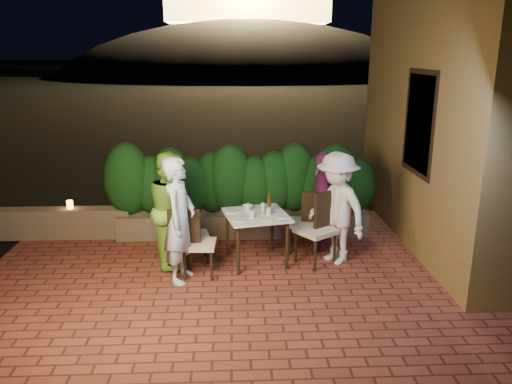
{
  "coord_description": "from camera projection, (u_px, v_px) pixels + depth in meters",
  "views": [
    {
      "loc": [
        0.05,
        -5.73,
        3.01
      ],
      "look_at": [
        0.37,
        1.23,
        1.05
      ],
      "focal_mm": 35.0,
      "sensor_mm": 36.0,
      "label": 1
    }
  ],
  "objects": [
    {
      "name": "window_frame",
      "position": [
        420.0,
        123.0,
        7.35
      ],
      "size": [
        0.06,
        1.15,
        1.55
      ],
      "primitive_type": "cube",
      "color": "black",
      "rests_on": "building_wall"
    },
    {
      "name": "bowl",
      "position": [
        247.0,
        207.0,
        7.47
      ],
      "size": [
        0.19,
        0.19,
        0.04
      ],
      "primitive_type": "imported",
      "rotation": [
        0.0,
        0.0,
        -0.15
      ],
      "color": "white",
      "rests_on": "dining_table"
    },
    {
      "name": "chair_right_back",
      "position": [
        302.0,
        221.0,
        7.74
      ],
      "size": [
        0.51,
        0.51,
        0.95
      ],
      "primitive_type": null,
      "rotation": [
        0.0,
        0.0,
        2.96
      ],
      "color": "black",
      "rests_on": "ground"
    },
    {
      "name": "building_wall",
      "position": [
        462.0,
        86.0,
        7.73
      ],
      "size": [
        1.6,
        5.0,
        5.0
      ],
      "primitive_type": "cube",
      "color": "olive",
      "rests_on": "ground"
    },
    {
      "name": "parapet",
      "position": [
        64.0,
        223.0,
        8.35
      ],
      "size": [
        2.2,
        0.3,
        0.5
      ],
      "primitive_type": "cube",
      "color": "brown",
      "rests_on": "ground"
    },
    {
      "name": "chair_left_back",
      "position": [
        195.0,
        234.0,
        7.34
      ],
      "size": [
        0.47,
        0.47,
        0.85
      ],
      "primitive_type": null,
      "rotation": [
        0.0,
        0.0,
        0.2
      ],
      "color": "black",
      "rests_on": "ground"
    },
    {
      "name": "ground",
      "position": [
        232.0,
        299.0,
        6.33
      ],
      "size": [
        400.0,
        400.0,
        0.0
      ],
      "primitive_type": "plane",
      "color": "black",
      "rests_on": "ground"
    },
    {
      "name": "diner_white",
      "position": [
        337.0,
        208.0,
        7.22
      ],
      "size": [
        1.09,
        1.23,
        1.65
      ],
      "primitive_type": "imported",
      "rotation": [
        0.0,
        0.0,
        -1.01
      ],
      "color": "white",
      "rests_on": "ground"
    },
    {
      "name": "diner_blue",
      "position": [
        180.0,
        220.0,
        6.62
      ],
      "size": [
        0.53,
        0.69,
        1.71
      ],
      "primitive_type": "imported",
      "rotation": [
        0.0,
        0.0,
        1.36
      ],
      "color": "#BFE2F5",
      "rests_on": "ground"
    },
    {
      "name": "planter",
      "position": [
        243.0,
        223.0,
        8.49
      ],
      "size": [
        4.2,
        0.55,
        0.4
      ],
      "primitive_type": "cube",
      "color": "brown",
      "rests_on": "ground"
    },
    {
      "name": "plate_sw",
      "position": [
        232.0,
        211.0,
        7.33
      ],
      "size": [
        0.24,
        0.24,
        0.01
      ],
      "primitive_type": "cylinder",
      "color": "white",
      "rests_on": "dining_table"
    },
    {
      "name": "terrace_floor",
      "position": [
        232.0,
        286.0,
        6.83
      ],
      "size": [
        7.0,
        6.0,
        0.15
      ],
      "primitive_type": "cube",
      "color": "brown",
      "rests_on": "ground"
    },
    {
      "name": "glass_se",
      "position": [
        263.0,
        207.0,
        7.36
      ],
      "size": [
        0.07,
        0.07,
        0.11
      ],
      "primitive_type": "cylinder",
      "color": "silver",
      "rests_on": "dining_table"
    },
    {
      "name": "chair_left_front",
      "position": [
        199.0,
        243.0,
        6.86
      ],
      "size": [
        0.47,
        0.47,
        0.96
      ],
      "primitive_type": null,
      "rotation": [
        0.0,
        0.0,
        -0.05
      ],
      "color": "black",
      "rests_on": "ground"
    },
    {
      "name": "parapet_lamp",
      "position": [
        70.0,
        205.0,
        8.27
      ],
      "size": [
        0.1,
        0.1,
        0.14
      ],
      "primitive_type": "cylinder",
      "color": "orange",
      "rests_on": "parapet"
    },
    {
      "name": "plate_se",
      "position": [
        271.0,
        207.0,
        7.5
      ],
      "size": [
        0.23,
        0.23,
        0.01
      ],
      "primitive_type": "cylinder",
      "color": "white",
      "rests_on": "dining_table"
    },
    {
      "name": "hedge",
      "position": [
        243.0,
        180.0,
        8.29
      ],
      "size": [
        4.0,
        0.7,
        1.1
      ],
      "primitive_type": null,
      "color": "#0F3610",
      "rests_on": "planter"
    },
    {
      "name": "glass_ne",
      "position": [
        269.0,
        211.0,
        7.15
      ],
      "size": [
        0.07,
        0.07,
        0.11
      ],
      "primitive_type": "cylinder",
      "color": "silver",
      "rests_on": "dining_table"
    },
    {
      "name": "dining_table",
      "position": [
        256.0,
        238.0,
        7.32
      ],
      "size": [
        1.03,
        1.03,
        0.75
      ],
      "primitive_type": null,
      "rotation": [
        0.0,
        0.0,
        0.22
      ],
      "color": "white",
      "rests_on": "ground"
    },
    {
      "name": "hill",
      "position": [
        248.0,
        108.0,
        65.2
      ],
      "size": [
        52.0,
        40.0,
        22.0
      ],
      "primitive_type": "ellipsoid",
      "color": "black",
      "rests_on": "ground"
    },
    {
      "name": "beer_bottle",
      "position": [
        269.0,
        202.0,
        7.26
      ],
      "size": [
        0.06,
        0.06,
        0.3
      ],
      "primitive_type": null,
      "color": "#43280B",
      "rests_on": "dining_table"
    },
    {
      "name": "plate_nw",
      "position": [
        239.0,
        220.0,
        6.95
      ],
      "size": [
        0.22,
        0.22,
        0.01
      ],
      "primitive_type": "cylinder",
      "color": "white",
      "rests_on": "dining_table"
    },
    {
      "name": "diner_purple",
      "position": [
        322.0,
        201.0,
        7.75
      ],
      "size": [
        0.54,
        0.96,
        1.55
      ],
      "primitive_type": "imported",
      "rotation": [
        0.0,
        0.0,
        -1.76
      ],
      "color": "#7E2A6F",
      "rests_on": "ground"
    },
    {
      "name": "glass_sw",
      "position": [
        248.0,
        207.0,
        7.33
      ],
      "size": [
        0.07,
        0.07,
        0.11
      ],
      "primitive_type": "cylinder",
      "color": "silver",
      "rests_on": "dining_table"
    },
    {
      "name": "plate_ne",
      "position": [
        281.0,
        216.0,
        7.1
      ],
      "size": [
        0.24,
        0.24,
        0.01
      ],
      "primitive_type": "cylinder",
      "color": "white",
      "rests_on": "dining_table"
    },
    {
      "name": "chair_right_front",
      "position": [
        316.0,
        229.0,
        7.24
      ],
      "size": [
        0.69,
        0.69,
        1.06
      ],
      "primitive_type": null,
      "rotation": [
        0.0,
        0.0,
        3.77
      ],
      "color": "black",
      "rests_on": "ground"
    },
    {
      "name": "window_pane",
      "position": [
        421.0,
        123.0,
        7.35
      ],
      "size": [
        0.08,
        1.0,
        1.4
      ],
      "primitive_type": "cube",
      "color": "black",
      "rests_on": "building_wall"
    },
    {
      "name": "plate_front",
      "position": [
        267.0,
        219.0,
        6.98
      ],
      "size": [
        0.21,
        0.21,
        0.01
      ],
      "primitive_type": "cylinder",
      "color": "white",
      "rests_on": "dining_table"
    },
    {
      "name": "diner_green",
      "position": [
        172.0,
        209.0,
        7.16
      ],
      "size": [
        0.77,
        0.91,
        1.67
      ],
      "primitive_type": "imported",
      "rotation": [
        0.0,
        0.0,
        1.76
      ],
      "color": "#89CA3F",
      "rests_on": "ground"
    },
    {
      "name": "plate_centre",
      "position": [
        257.0,
        213.0,
        7.24
      ],
      "size": [
        0.23,
        0.23,
        0.01
      ],
      "primitive_type": "cylinder",
      "color": "white",
      "rests_on": "dining_table"
    },
    {
      "name": "glass_nw",
      "position": [
        252.0,
        214.0,
        7.03
      ],
      "size": [
        0.07,
        0.07,
        0.12
      ],
      "primitive_type": "cylinder",
      "color": "silver",
      "rests_on": "dining_table"
    }
  ]
}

